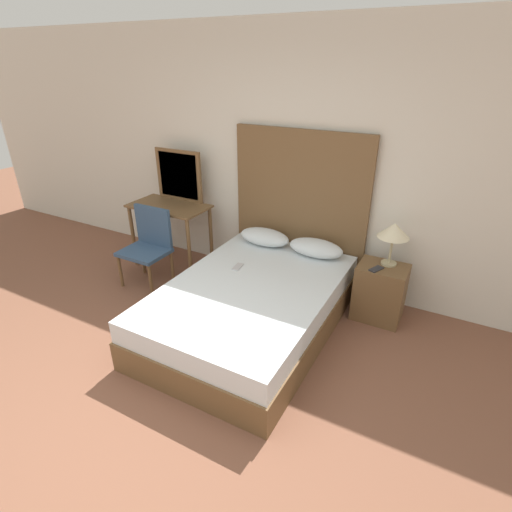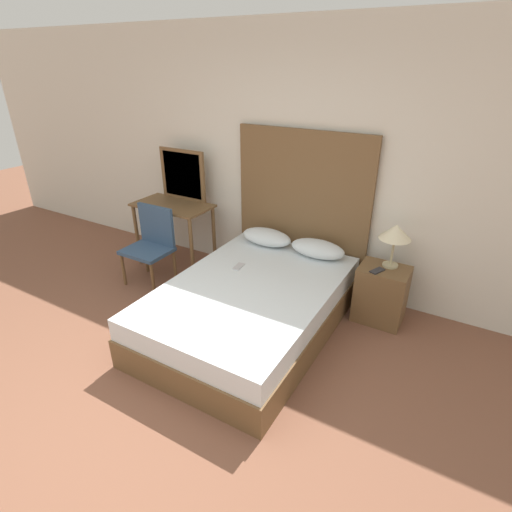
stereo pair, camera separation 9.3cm
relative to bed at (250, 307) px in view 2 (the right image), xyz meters
name	(u,v)px [view 2 (the right image)]	position (x,y,z in m)	size (l,w,h in m)	color
ground_plane	(119,439)	(-0.13, -1.53, -0.24)	(16.00, 16.00, 0.00)	brown
wall_back	(295,162)	(-0.13, 1.15, 1.11)	(10.00, 0.06, 2.70)	silver
bed	(250,307)	(0.00, 0.00, 0.00)	(1.43, 2.10, 0.48)	brown
headboard	(301,211)	(0.00, 1.08, 0.62)	(1.50, 0.05, 1.71)	brown
pillow_left	(267,237)	(-0.30, 0.85, 0.33)	(0.57, 0.29, 0.17)	silver
pillow_right	(318,249)	(0.30, 0.85, 0.33)	(0.57, 0.29, 0.17)	silver
phone_on_bed	(239,266)	(-0.28, 0.24, 0.25)	(0.09, 0.16, 0.01)	#B7B7BC
nightstand	(381,294)	(1.01, 0.77, 0.05)	(0.46, 0.36, 0.57)	brown
table_lamp	(396,233)	(1.04, 0.84, 0.67)	(0.29, 0.29, 0.42)	tan
phone_on_nightstand	(377,271)	(0.96, 0.68, 0.33)	(0.12, 0.17, 0.01)	#232328
vanity_desk	(173,216)	(-1.49, 0.69, 0.41)	(0.93, 0.51, 0.79)	brown
vanity_mirror	(183,175)	(-1.49, 0.92, 0.85)	(0.64, 0.03, 0.60)	brown
chair	(152,241)	(-1.45, 0.26, 0.25)	(0.50, 0.42, 0.87)	#334C6B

